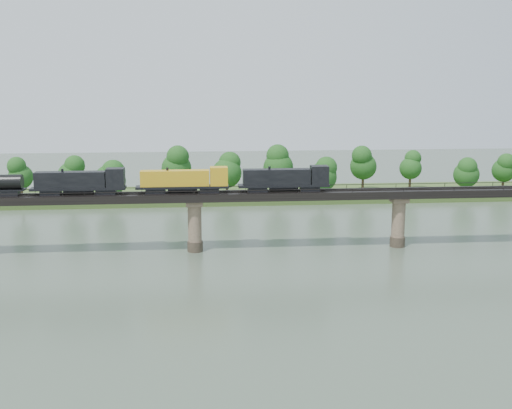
{
  "coord_description": "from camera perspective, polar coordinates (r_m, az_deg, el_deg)",
  "views": [
    {
      "loc": [
        0.94,
        -90.27,
        33.02
      ],
      "look_at": [
        11.8,
        30.0,
        9.0
      ],
      "focal_mm": 45.0,
      "sensor_mm": 36.0,
      "label": 1
    }
  ],
  "objects": [
    {
      "name": "far_bank",
      "position": [
        178.21,
        -5.38,
        0.78
      ],
      "size": [
        300.0,
        24.0,
        1.6
      ],
      "primitive_type": "cube",
      "color": "#344E1F",
      "rests_on": "ground"
    },
    {
      "name": "freight_train",
      "position": [
        122.15,
        -9.51,
        2.05
      ],
      "size": [
        70.78,
        2.76,
        4.87
      ],
      "color": "black",
      "rests_on": "bridge"
    },
    {
      "name": "far_treeline",
      "position": [
        172.74,
        -8.16,
        3.09
      ],
      "size": [
        289.06,
        17.54,
        13.6
      ],
      "color": "#382619",
      "rests_on": "far_bank"
    },
    {
      "name": "ground",
      "position": [
        96.12,
        -5.47,
        -8.9
      ],
      "size": [
        400.0,
        400.0,
        0.0
      ],
      "primitive_type": "plane",
      "color": "#3B4B3A",
      "rests_on": "ground"
    },
    {
      "name": "bridge_superstructure",
      "position": [
        122.13,
        -5.52,
        1.19
      ],
      "size": [
        220.0,
        4.9,
        0.75
      ],
      "color": "black",
      "rests_on": "bridge"
    },
    {
      "name": "bridge",
      "position": [
        123.39,
        -5.47,
        -1.71
      ],
      "size": [
        236.0,
        30.0,
        11.5
      ],
      "color": "#473A2D",
      "rests_on": "ground"
    }
  ]
}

